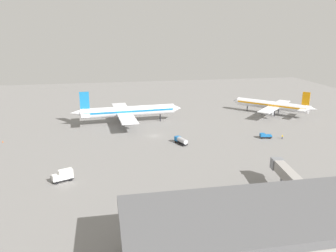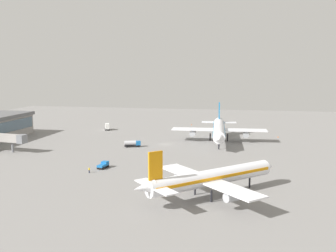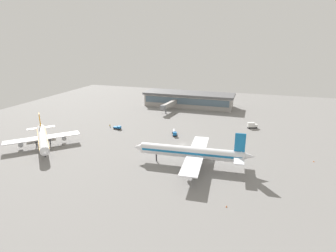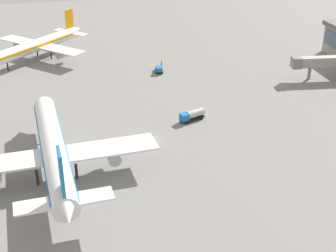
# 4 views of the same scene
# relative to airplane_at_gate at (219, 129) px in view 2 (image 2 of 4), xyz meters

# --- Properties ---
(ground) EXTENTS (288.00, 288.00, 0.00)m
(ground) POSITION_rel_airplane_at_gate_xyz_m (9.21, -20.70, -5.48)
(ground) COLOR gray
(airplane_at_gate) EXTENTS (49.55, 39.81, 15.07)m
(airplane_at_gate) POSITION_rel_airplane_at_gate_xyz_m (0.00, 0.00, 0.00)
(airplane_at_gate) COLOR white
(airplane_at_gate) RESTS_ON ground
(airplane_taxiing) EXTENTS (32.73, 33.08, 12.75)m
(airplane_taxiing) POSITION_rel_airplane_at_gate_xyz_m (71.28, 3.12, -0.84)
(airplane_taxiing) COLOR white
(airplane_taxiing) RESTS_ON ground
(fuel_truck) EXTENTS (3.99, 6.57, 2.50)m
(fuel_truck) POSITION_rel_airplane_at_gate_xyz_m (17.10, -32.40, -4.09)
(fuel_truck) COLOR black
(fuel_truck) RESTS_ON ground
(pushback_tractor) EXTENTS (4.64, 2.78, 1.90)m
(pushback_tractor) POSITION_rel_airplane_at_gate_xyz_m (50.67, -31.66, -4.51)
(pushback_tractor) COLOR black
(pushback_tractor) RESTS_ON ground
(catering_truck) EXTENTS (5.90, 3.88, 3.30)m
(catering_truck) POSITION_rel_airplane_at_gate_xyz_m (-22.04, -57.12, -3.78)
(catering_truck) COLOR black
(catering_truck) RESTS_ON ground
(ground_crew_worker) EXTENTS (0.52, 0.52, 1.67)m
(ground_crew_worker) POSITION_rel_airplane_at_gate_xyz_m (56.78, -33.73, -4.63)
(ground_crew_worker) COLOR #1E2338
(ground_crew_worker) RESTS_ON ground
(safety_cone_near_gate) EXTENTS (0.44, 0.44, 0.60)m
(safety_cone_near_gate) POSITION_rel_airplane_at_gate_xyz_m (-16.55, 25.15, -5.18)
(safety_cone_near_gate) COLOR #EA590C
(safety_cone_near_gate) RESTS_ON ground
(safety_cone_mid_apron) EXTENTS (0.44, 0.44, 0.60)m
(safety_cone_mid_apron) POSITION_rel_airplane_at_gate_xyz_m (-47.80, -18.12, -5.18)
(safety_cone_mid_apron) COLOR #EA590C
(safety_cone_mid_apron) RESTS_ON ground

